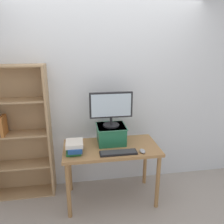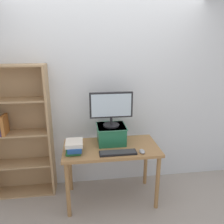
{
  "view_description": "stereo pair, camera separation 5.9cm",
  "coord_description": "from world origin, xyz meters",
  "px_view_note": "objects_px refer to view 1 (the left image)",
  "views": [
    {
      "loc": [
        -0.38,
        -2.43,
        1.96
      ],
      "look_at": [
        0.02,
        0.05,
        1.19
      ],
      "focal_mm": 35.0,
      "sensor_mm": 36.0,
      "label": 1
    },
    {
      "loc": [
        -0.32,
        -2.44,
        1.96
      ],
      "look_at": [
        0.02,
        0.05,
        1.19
      ],
      "focal_mm": 35.0,
      "sensor_mm": 36.0,
      "label": 2
    }
  ],
  "objects_px": {
    "riser_box": "(111,134)",
    "computer_monitor": "(111,107)",
    "desk": "(111,154)",
    "keyboard": "(118,153)",
    "bookshelf_unit": "(14,133)",
    "computer_mouse": "(142,151)",
    "book_stack": "(75,147)"
  },
  "relations": [
    {
      "from": "keyboard",
      "to": "book_stack",
      "type": "xyz_separation_m",
      "value": [
        -0.5,
        0.12,
        0.06
      ]
    },
    {
      "from": "keyboard",
      "to": "book_stack",
      "type": "distance_m",
      "value": 0.52
    },
    {
      "from": "desk",
      "to": "keyboard",
      "type": "relative_size",
      "value": 2.7
    },
    {
      "from": "book_stack",
      "to": "riser_box",
      "type": "bearing_deg",
      "value": 23.34
    },
    {
      "from": "riser_box",
      "to": "keyboard",
      "type": "bearing_deg",
      "value": -83.44
    },
    {
      "from": "riser_box",
      "to": "computer_monitor",
      "type": "bearing_deg",
      "value": -90.0
    },
    {
      "from": "computer_monitor",
      "to": "riser_box",
      "type": "bearing_deg",
      "value": 90.0
    },
    {
      "from": "riser_box",
      "to": "book_stack",
      "type": "relative_size",
      "value": 1.42
    },
    {
      "from": "computer_monitor",
      "to": "bookshelf_unit",
      "type": "bearing_deg",
      "value": 171.1
    },
    {
      "from": "book_stack",
      "to": "bookshelf_unit",
      "type": "bearing_deg",
      "value": 152.96
    },
    {
      "from": "computer_monitor",
      "to": "computer_mouse",
      "type": "bearing_deg",
      "value": -45.95
    },
    {
      "from": "desk",
      "to": "book_stack",
      "type": "xyz_separation_m",
      "value": [
        -0.44,
        -0.08,
        0.17
      ]
    },
    {
      "from": "desk",
      "to": "keyboard",
      "type": "xyz_separation_m",
      "value": [
        0.06,
        -0.19,
        0.11
      ]
    },
    {
      "from": "keyboard",
      "to": "computer_mouse",
      "type": "height_order",
      "value": "computer_mouse"
    },
    {
      "from": "bookshelf_unit",
      "to": "computer_mouse",
      "type": "relative_size",
      "value": 16.75
    },
    {
      "from": "bookshelf_unit",
      "to": "riser_box",
      "type": "distance_m",
      "value": 1.24
    },
    {
      "from": "keyboard",
      "to": "riser_box",
      "type": "bearing_deg",
      "value": 96.56
    },
    {
      "from": "desk",
      "to": "computer_mouse",
      "type": "relative_size",
      "value": 11.26
    },
    {
      "from": "keyboard",
      "to": "computer_monitor",
      "type": "bearing_deg",
      "value": 96.59
    },
    {
      "from": "riser_box",
      "to": "computer_mouse",
      "type": "distance_m",
      "value": 0.47
    },
    {
      "from": "desk",
      "to": "riser_box",
      "type": "bearing_deg",
      "value": 80.99
    },
    {
      "from": "bookshelf_unit",
      "to": "book_stack",
      "type": "distance_m",
      "value": 0.86
    },
    {
      "from": "computer_monitor",
      "to": "book_stack",
      "type": "bearing_deg",
      "value": -156.81
    },
    {
      "from": "computer_monitor",
      "to": "keyboard",
      "type": "bearing_deg",
      "value": -83.41
    },
    {
      "from": "desk",
      "to": "computer_monitor",
      "type": "xyz_separation_m",
      "value": [
        0.02,
        0.12,
        0.57
      ]
    },
    {
      "from": "riser_box",
      "to": "computer_monitor",
      "type": "distance_m",
      "value": 0.35
    },
    {
      "from": "bookshelf_unit",
      "to": "desk",
      "type": "bearing_deg",
      "value": -14.45
    },
    {
      "from": "riser_box",
      "to": "computer_mouse",
      "type": "height_order",
      "value": "riser_box"
    },
    {
      "from": "bookshelf_unit",
      "to": "computer_mouse",
      "type": "xyz_separation_m",
      "value": [
        1.55,
        -0.52,
        -0.12
      ]
    },
    {
      "from": "desk",
      "to": "book_stack",
      "type": "relative_size",
      "value": 4.58
    },
    {
      "from": "riser_box",
      "to": "keyboard",
      "type": "relative_size",
      "value": 0.84
    },
    {
      "from": "bookshelf_unit",
      "to": "riser_box",
      "type": "height_order",
      "value": "bookshelf_unit"
    }
  ]
}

